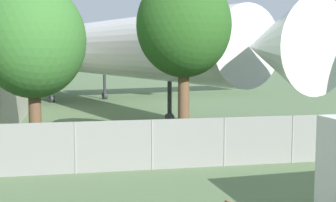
{
  "coord_description": "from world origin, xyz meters",
  "views": [
    {
      "loc": [
        -5.02,
        -3.86,
        4.03
      ],
      "look_at": [
        -1.41,
        14.44,
        2.0
      ],
      "focal_mm": 50.0,
      "sensor_mm": 36.0,
      "label": 1
    }
  ],
  "objects": [
    {
      "name": "perimeter_fence",
      "position": [
        0.0,
        11.44,
        0.86
      ],
      "size": [
        56.07,
        0.07,
        1.72
      ],
      "color": "gray",
      "rests_on": "ground"
    },
    {
      "name": "tree_behind_benches",
      "position": [
        -6.56,
        14.12,
        4.37
      ],
      "size": [
        3.91,
        3.91,
        6.55
      ],
      "color": "brown",
      "rests_on": "ground"
    },
    {
      "name": "tree_left_of_cabin",
      "position": [
        -1.0,
        13.45,
        4.93
      ],
      "size": [
        3.59,
        3.59,
        6.94
      ],
      "color": "brown",
      "rests_on": "ground"
    },
    {
      "name": "airplane",
      "position": [
        -4.33,
        32.78,
        4.14
      ],
      "size": [
        35.92,
        43.3,
        11.62
      ],
      "rotation": [
        0.0,
        0.0,
        -1.21
      ],
      "color": "white",
      "rests_on": "ground"
    }
  ]
}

